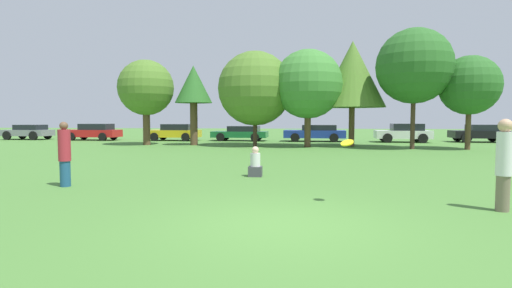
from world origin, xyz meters
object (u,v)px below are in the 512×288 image
(tree_2, at_px, (255,89))
(tree_5, at_px, (414,66))
(tree_6, at_px, (470,85))
(tree_3, at_px, (308,84))
(parked_car_green, at_px, (241,133))
(bystander_sitting, at_px, (255,164))
(tree_1, at_px, (193,86))
(person_thrower, at_px, (65,154))
(person_catcher, at_px, (504,163))
(parked_car_blue, at_px, (316,133))
(parked_car_black, at_px, (481,133))
(parked_car_yellow, at_px, (175,132))
(frisbee, at_px, (347,143))
(parked_car_red, at_px, (94,132))
(parked_car_white, at_px, (404,133))
(tree_4, at_px, (352,74))
(parked_car_grey, at_px, (28,131))
(tree_0, at_px, (146,88))

(tree_2, height_order, tree_5, tree_5)
(tree_6, bearing_deg, tree_3, 173.33)
(tree_2, height_order, parked_car_green, tree_2)
(bystander_sitting, bearing_deg, tree_1, 112.59)
(person_thrower, xyz_separation_m, person_catcher, (9.87, -1.63, 0.08))
(parked_car_blue, bearing_deg, person_thrower, 73.40)
(tree_5, height_order, parked_car_black, tree_5)
(parked_car_yellow, height_order, parked_car_green, parked_car_yellow)
(frisbee, distance_m, tree_6, 17.45)
(tree_1, distance_m, parked_car_red, 11.09)
(tree_3, height_order, parked_car_yellow, tree_3)
(tree_6, distance_m, parked_car_red, 26.76)
(tree_1, xyz_separation_m, tree_6, (16.25, -1.90, -0.27))
(parked_car_red, xyz_separation_m, parked_car_white, (23.93, -0.00, 0.03))
(parked_car_yellow, bearing_deg, tree_1, 122.77)
(bystander_sitting, xyz_separation_m, tree_4, (4.51, 13.46, 4.09))
(person_catcher, bearing_deg, bystander_sitting, -27.82)
(parked_car_white, bearing_deg, person_catcher, 83.03)
(parked_car_blue, bearing_deg, parked_car_grey, 2.38)
(bystander_sitting, relative_size, parked_car_red, 0.21)
(tree_5, bearing_deg, parked_car_green, 147.31)
(parked_car_white, bearing_deg, parked_car_blue, -0.34)
(parked_car_black, bearing_deg, parked_car_blue, 4.19)
(tree_4, bearing_deg, parked_car_yellow, 159.28)
(tree_2, bearing_deg, tree_3, -7.83)
(person_thrower, height_order, person_catcher, person_catcher)
(frisbee, height_order, tree_4, tree_4)
(parked_car_green, bearing_deg, parked_car_yellow, 5.95)
(tree_4, relative_size, parked_car_white, 1.65)
(frisbee, xyz_separation_m, tree_6, (8.35, 15.15, 2.31))
(tree_0, xyz_separation_m, parked_car_green, (5.45, 5.43, -3.11))
(bystander_sitting, relative_size, tree_3, 0.15)
(tree_2, bearing_deg, person_catcher, -68.43)
(parked_car_yellow, bearing_deg, parked_car_white, -178.27)
(bystander_sitting, bearing_deg, tree_4, 71.49)
(parked_car_black, bearing_deg, tree_3, 28.67)
(tree_6, xyz_separation_m, parked_car_black, (3.82, 7.32, -2.88))
(person_catcher, height_order, parked_car_green, person_catcher)
(parked_car_yellow, xyz_separation_m, parked_car_blue, (10.95, 0.11, -0.01))
(person_catcher, bearing_deg, tree_0, -41.65)
(parked_car_green, bearing_deg, frisbee, 106.47)
(person_catcher, xyz_separation_m, bystander_sitting, (-5.19, 3.94, -0.55))
(tree_1, xyz_separation_m, parked_car_white, (14.42, 4.74, -3.14))
(parked_car_blue, distance_m, parked_car_black, 12.02)
(parked_car_blue, bearing_deg, tree_5, 129.83)
(frisbee, distance_m, tree_5, 16.54)
(tree_6, relative_size, parked_car_black, 1.29)
(tree_5, distance_m, parked_car_red, 24.05)
(person_thrower, height_order, tree_0, tree_0)
(tree_0, bearing_deg, tree_5, -5.64)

